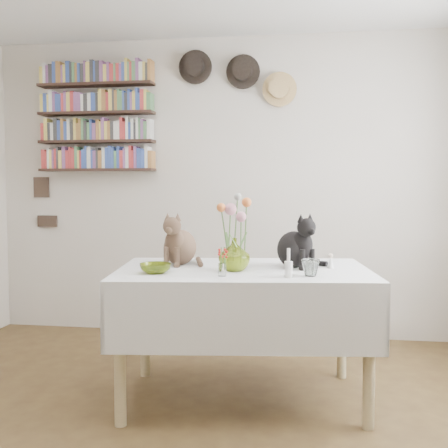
% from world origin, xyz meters
% --- Properties ---
extents(room, '(4.08, 4.58, 2.58)m').
position_xyz_m(room, '(0.00, 0.00, 1.25)').
color(room, brown).
rests_on(room, ground).
extents(dining_table, '(1.57, 1.11, 0.78)m').
position_xyz_m(dining_table, '(0.33, 0.79, 0.59)').
color(dining_table, white).
rests_on(dining_table, room).
extents(tabby_cat, '(0.26, 0.31, 0.33)m').
position_xyz_m(tabby_cat, '(-0.08, 0.92, 0.95)').
color(tabby_cat, brown).
rests_on(tabby_cat, dining_table).
extents(black_cat, '(0.34, 0.35, 0.33)m').
position_xyz_m(black_cat, '(0.61, 0.91, 0.95)').
color(black_cat, black).
rests_on(black_cat, dining_table).
extents(flower_vase, '(0.22, 0.22, 0.19)m').
position_xyz_m(flower_vase, '(0.28, 0.70, 0.88)').
color(flower_vase, '#ADC434').
rests_on(flower_vase, dining_table).
extents(green_bowl, '(0.24, 0.24, 0.05)m').
position_xyz_m(green_bowl, '(-0.14, 0.55, 0.81)').
color(green_bowl, '#ADC434').
rests_on(green_bowl, dining_table).
extents(drinking_glass, '(0.14, 0.14, 0.09)m').
position_xyz_m(drinking_glass, '(0.71, 0.58, 0.83)').
color(drinking_glass, white).
rests_on(drinking_glass, dining_table).
extents(candlestick, '(0.04, 0.04, 0.16)m').
position_xyz_m(candlestick, '(0.60, 0.51, 0.83)').
color(candlestick, white).
rests_on(candlestick, dining_table).
extents(berry_jar, '(0.04, 0.04, 0.17)m').
position_xyz_m(berry_jar, '(0.25, 0.51, 0.86)').
color(berry_jar, white).
rests_on(berry_jar, dining_table).
extents(porcelain_figurine, '(0.05, 0.05, 0.09)m').
position_xyz_m(porcelain_figurine, '(0.83, 0.89, 0.82)').
color(porcelain_figurine, white).
rests_on(porcelain_figurine, dining_table).
extents(flower_bouquet, '(0.17, 0.12, 0.39)m').
position_xyz_m(flower_bouquet, '(0.29, 0.72, 1.12)').
color(flower_bouquet, '#4C7233').
rests_on(flower_bouquet, flower_vase).
extents(bookshelf_unit, '(1.00, 0.16, 0.91)m').
position_xyz_m(bookshelf_unit, '(-1.10, 2.16, 1.84)').
color(bookshelf_unit, '#321F18').
rests_on(bookshelf_unit, room).
extents(wall_hats, '(0.98, 0.09, 0.48)m').
position_xyz_m(wall_hats, '(0.12, 2.19, 2.17)').
color(wall_hats, black).
rests_on(wall_hats, room).
extents(wall_art_plaques, '(0.21, 0.02, 0.44)m').
position_xyz_m(wall_art_plaques, '(-1.63, 2.23, 1.12)').
color(wall_art_plaques, '#38281E').
rests_on(wall_art_plaques, room).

